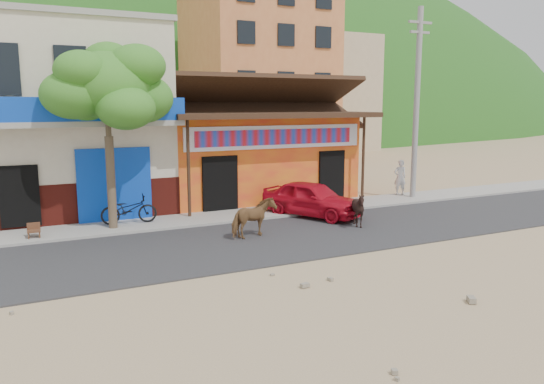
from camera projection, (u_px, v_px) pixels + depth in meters
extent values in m
plane|color=#9E825B|center=(326.00, 259.00, 14.33)|extent=(120.00, 120.00, 0.00)
cube|color=#28282B|center=(284.00, 238.00, 16.53)|extent=(60.00, 5.00, 0.04)
cube|color=gray|center=(240.00, 215.00, 19.62)|extent=(60.00, 2.00, 0.12)
cube|color=orange|center=(246.00, 157.00, 23.74)|extent=(8.00, 6.00, 3.60)
cube|color=beige|center=(65.00, 121.00, 20.18)|extent=(7.00, 6.00, 7.00)
cube|color=#CC723F|center=(257.00, 78.00, 38.49)|extent=(9.00, 9.00, 12.00)
cube|color=tan|center=(320.00, 94.00, 47.89)|extent=(8.00, 8.00, 10.00)
ellipsoid|color=#194C14|center=(61.00, 47.00, 74.22)|extent=(100.00, 40.00, 24.00)
cylinder|color=gray|center=(417.00, 104.00, 22.54)|extent=(0.24, 0.24, 8.00)
imported|color=brown|center=(253.00, 218.00, 16.39)|extent=(1.57, 1.01, 1.22)
imported|color=black|center=(359.00, 209.00, 17.84)|extent=(1.36, 1.29, 1.18)
imported|color=red|center=(312.00, 199.00, 19.49)|extent=(3.13, 4.12, 1.31)
imported|color=black|center=(129.00, 209.00, 17.95)|extent=(1.91, 0.84, 0.97)
imported|color=silver|center=(400.00, 177.00, 23.55)|extent=(0.65, 0.51, 1.58)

